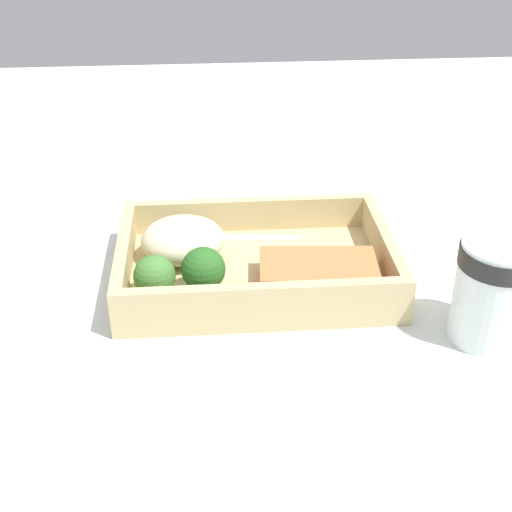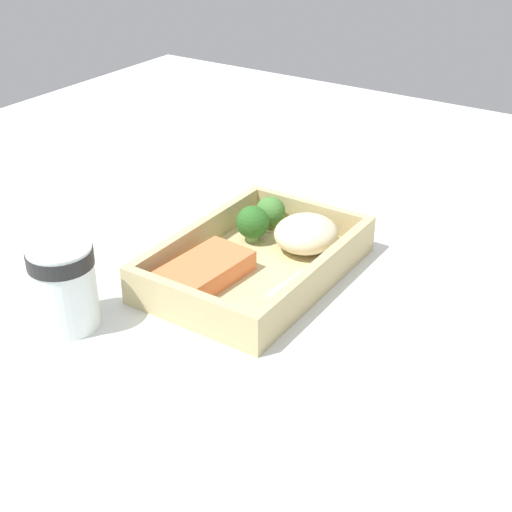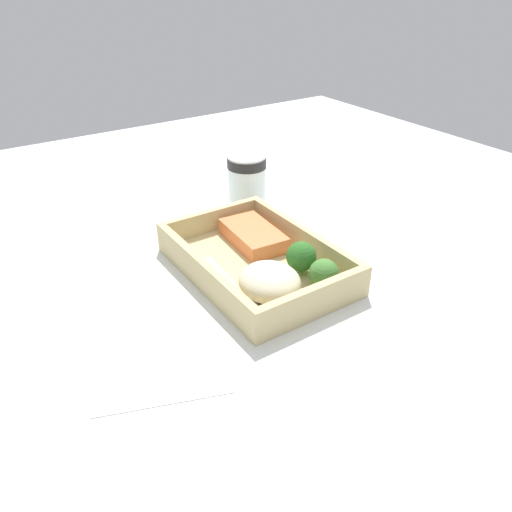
% 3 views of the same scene
% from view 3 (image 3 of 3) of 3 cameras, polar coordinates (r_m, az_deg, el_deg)
% --- Properties ---
extents(ground_plane, '(1.60, 1.60, 0.02)m').
position_cam_3_polar(ground_plane, '(0.75, 0.00, -2.44)').
color(ground_plane, silver).
extents(takeout_tray, '(0.28, 0.19, 0.01)m').
position_cam_3_polar(takeout_tray, '(0.74, 0.00, -1.40)').
color(takeout_tray, tan).
rests_on(takeout_tray, ground_plane).
extents(tray_rim, '(0.28, 0.19, 0.04)m').
position_cam_3_polar(tray_rim, '(0.72, 0.00, 0.21)').
color(tray_rim, tan).
rests_on(tray_rim, takeout_tray).
extents(salmon_fillet, '(0.12, 0.07, 0.02)m').
position_cam_3_polar(salmon_fillet, '(0.79, -0.33, 2.36)').
color(salmon_fillet, '#E97843').
rests_on(salmon_fillet, takeout_tray).
extents(mashed_potatoes, '(0.09, 0.08, 0.04)m').
position_cam_3_polar(mashed_potatoes, '(0.66, 1.57, -2.95)').
color(mashed_potatoes, beige).
rests_on(mashed_potatoes, takeout_tray).
extents(broccoli_floret_1, '(0.04, 0.04, 0.05)m').
position_cam_3_polar(broccoli_floret_1, '(0.70, 5.19, -0.13)').
color(broccoli_floret_1, '#74A15D').
rests_on(broccoli_floret_1, takeout_tray).
extents(broccoli_floret_2, '(0.04, 0.04, 0.04)m').
position_cam_3_polar(broccoli_floret_2, '(0.68, 7.74, -2.04)').
color(broccoli_floret_2, '#809A4F').
rests_on(broccoli_floret_2, takeout_tray).
extents(fork, '(0.16, 0.03, 0.00)m').
position_cam_3_polar(fork, '(0.68, -2.59, -3.82)').
color(fork, white).
rests_on(fork, takeout_tray).
extents(paper_cup, '(0.07, 0.07, 0.10)m').
position_cam_3_polar(paper_cup, '(0.92, -1.06, 8.87)').
color(paper_cup, white).
rests_on(paper_cup, ground_plane).
extents(receipt_slip, '(0.14, 0.18, 0.00)m').
position_cam_3_polar(receipt_slip, '(0.58, -10.91, -12.87)').
color(receipt_slip, white).
rests_on(receipt_slip, ground_plane).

